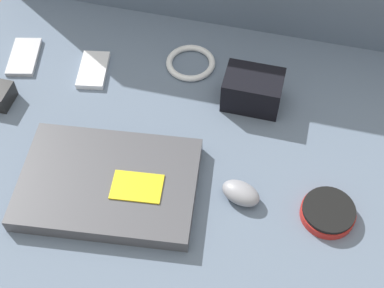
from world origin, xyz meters
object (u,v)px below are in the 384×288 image
Objects in this scene: computer_mouse at (241,193)px; laptop at (109,183)px; phone_silver at (24,57)px; phone_black at (93,70)px; speaker_puck at (328,212)px; camera_pouch at (253,90)px.

laptop is at bearing -153.99° from computer_mouse.
computer_mouse is at bearing -37.08° from phone_silver.
phone_silver is 1.08× the size of phone_black.
speaker_puck is 0.72m from phone_silver.
camera_pouch is at bearing 127.69° from speaker_puck.
phone_black is 0.35m from camera_pouch.
computer_mouse is 0.58m from phone_silver.
speaker_puck reaches higher than phone_silver.
laptop is 4.17× the size of computer_mouse.
speaker_puck is at bearing 17.66° from computer_mouse.
speaker_puck is at bearing -1.20° from laptop.
laptop and computer_mouse have the same top height.
computer_mouse is 0.85× the size of speaker_puck.
computer_mouse is 0.16m from speaker_puck.
phone_silver is at bearing 161.22° from speaker_puck.
phone_black is (-0.37, 0.23, -0.01)m from computer_mouse.
computer_mouse is at bearing -179.29° from speaker_puck.
laptop is 0.40m from phone_silver.
computer_mouse reaches higher than speaker_puck.
computer_mouse is 0.23m from camera_pouch.
camera_pouch is (-0.18, 0.23, 0.02)m from speaker_puck.
computer_mouse is at bearing 2.10° from laptop.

